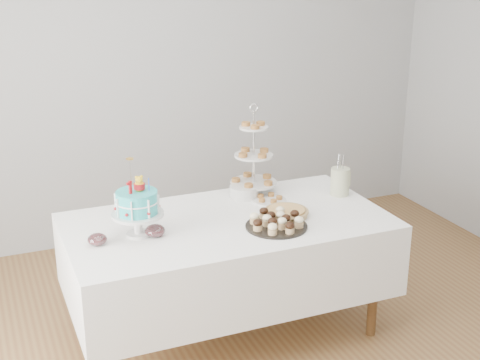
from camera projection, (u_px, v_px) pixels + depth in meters
name	position (u px, v px, depth m)	size (l,w,h in m)	color
floor	(247.00, 357.00, 3.98)	(5.00, 5.00, 0.00)	brown
walls	(248.00, 139.00, 3.54)	(5.04, 4.04, 2.70)	#A4A7A9
table	(228.00, 254.00, 4.07)	(1.92, 1.02, 0.77)	white
birthday_cake	(138.00, 215.00, 3.73)	(0.29, 0.29, 0.45)	silver
cupcake_tray	(276.00, 221.00, 3.87)	(0.36, 0.36, 0.08)	black
pie	(286.00, 212.00, 4.04)	(0.27, 0.27, 0.04)	#A08657
tiered_stand	(254.00, 156.00, 4.37)	(0.31, 0.31, 0.60)	silver
plate_stack	(244.00, 191.00, 4.35)	(0.19, 0.19, 0.07)	silver
pastry_plate	(269.00, 199.00, 4.28)	(0.22, 0.22, 0.03)	silver
jam_bowl_a	(97.00, 240.00, 3.65)	(0.11, 0.11, 0.06)	silver
jam_bowl_b	(155.00, 231.00, 3.76)	(0.12, 0.12, 0.07)	silver
utensil_pitcher	(340.00, 180.00, 4.37)	(0.13, 0.12, 0.28)	white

